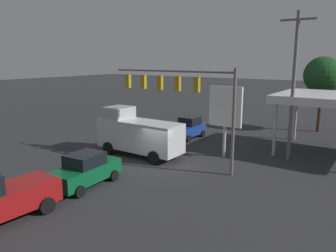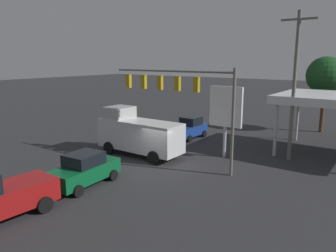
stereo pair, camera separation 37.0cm
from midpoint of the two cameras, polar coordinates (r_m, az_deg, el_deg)
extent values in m
plane|color=#2D2D30|center=(22.54, -2.52, -7.20)|extent=(200.00, 200.00, 0.00)
cylinder|color=slate|center=(20.55, 11.72, 0.46)|extent=(0.20, 0.20, 6.75)
cylinder|color=slate|center=(22.53, 0.82, 9.55)|extent=(9.50, 0.14, 0.14)
cube|color=#B79314|center=(21.44, 5.48, 7.19)|extent=(0.36, 0.28, 1.00)
sphere|color=#FF4141|center=(21.58, 5.74, 8.02)|extent=(0.22, 0.22, 0.22)
sphere|color=#392305|center=(21.60, 5.73, 7.22)|extent=(0.22, 0.22, 0.22)
sphere|color=black|center=(21.63, 5.71, 6.43)|extent=(0.22, 0.22, 0.22)
cube|color=#B79314|center=(22.22, 2.15, 7.39)|extent=(0.36, 0.28, 1.00)
sphere|color=#FF4141|center=(22.36, 2.42, 8.19)|extent=(0.22, 0.22, 0.22)
sphere|color=#392305|center=(22.38, 2.42, 7.42)|extent=(0.22, 0.22, 0.22)
sphere|color=black|center=(22.40, 2.41, 6.66)|extent=(0.22, 0.22, 0.22)
cube|color=#B79314|center=(23.07, -0.94, 7.56)|extent=(0.36, 0.28, 1.00)
sphere|color=#FF4141|center=(23.20, -0.67, 8.32)|extent=(0.22, 0.22, 0.22)
sphere|color=#392305|center=(23.22, -0.66, 7.59)|extent=(0.22, 0.22, 0.22)
sphere|color=black|center=(23.24, -0.66, 6.85)|extent=(0.22, 0.22, 0.22)
cube|color=#B79314|center=(23.99, -3.80, 7.69)|extent=(0.36, 0.28, 1.00)
sphere|color=#FF4141|center=(24.11, -3.53, 8.43)|extent=(0.22, 0.22, 0.22)
sphere|color=#392305|center=(24.13, -3.52, 7.72)|extent=(0.22, 0.22, 0.22)
sphere|color=black|center=(24.15, -3.51, 7.01)|extent=(0.22, 0.22, 0.22)
cube|color=#B79314|center=(24.95, -6.45, 7.80)|extent=(0.36, 0.28, 1.00)
sphere|color=#FF4141|center=(25.07, -6.19, 8.51)|extent=(0.22, 0.22, 0.22)
sphere|color=#392305|center=(25.09, -6.17, 7.82)|extent=(0.22, 0.22, 0.22)
sphere|color=black|center=(25.11, -6.16, 7.14)|extent=(0.22, 0.22, 0.22)
cylinder|color=slate|center=(24.79, 21.48, 6.14)|extent=(0.26, 0.26, 10.48)
cube|color=slate|center=(24.84, 22.31, 16.84)|extent=(2.40, 0.14, 0.14)
cylinder|color=#B7B7BC|center=(31.71, 21.91, 1.25)|extent=(0.24, 0.24, 4.03)
cylinder|color=#B7B7BC|center=(25.96, 18.63, -0.67)|extent=(0.24, 0.24, 4.03)
cylinder|color=#B7B7BC|center=(24.51, 10.37, 0.60)|extent=(0.24, 0.24, 5.32)
cube|color=white|center=(24.32, 10.47, 3.33)|extent=(2.54, 0.24, 2.96)
cube|color=black|center=(24.44, 10.60, 3.36)|extent=(1.78, 0.04, 1.04)
cube|color=#0C592D|center=(19.83, -13.80, -7.82)|extent=(2.14, 4.53, 0.90)
cube|color=black|center=(19.59, -13.91, -5.61)|extent=(1.81, 2.13, 0.70)
cylinder|color=black|center=(18.44, -14.84, -10.89)|extent=(0.27, 0.68, 0.66)
cylinder|color=black|center=(19.74, -18.62, -9.60)|extent=(0.27, 0.68, 0.66)
cylinder|color=black|center=(20.37, -9.02, -8.43)|extent=(0.27, 0.68, 0.66)
cylinder|color=black|center=(21.55, -12.80, -7.46)|extent=(0.27, 0.68, 0.66)
cube|color=silver|center=(24.94, -4.49, -1.59)|extent=(6.81, 2.33, 2.20)
cube|color=#BABABC|center=(26.02, -8.10, 2.36)|extent=(1.81, 2.12, 0.90)
cylinder|color=black|center=(25.84, -9.89, -3.78)|extent=(0.96, 0.22, 0.96)
cylinder|color=black|center=(27.47, -6.43, -2.75)|extent=(0.96, 0.22, 0.96)
cylinder|color=black|center=(23.01, -2.08, -5.54)|extent=(0.96, 0.22, 0.96)
cylinder|color=black|center=(24.83, 1.22, -4.24)|extent=(0.96, 0.22, 0.96)
cylinder|color=black|center=(17.13, -20.05, -12.77)|extent=(0.26, 0.81, 0.80)
cylinder|color=black|center=(18.79, -23.38, -10.83)|extent=(0.26, 0.81, 0.80)
cube|color=navy|center=(30.49, 4.05, -0.72)|extent=(1.83, 3.86, 0.90)
cube|color=black|center=(30.57, 4.38, 0.90)|extent=(1.62, 1.75, 0.76)
cylinder|color=black|center=(29.12, 4.11, -2.22)|extent=(0.24, 0.63, 0.62)
cylinder|color=black|center=(30.09, 1.35, -1.74)|extent=(0.24, 0.63, 0.62)
cylinder|color=black|center=(31.15, 6.63, -1.35)|extent=(0.24, 0.63, 0.62)
cylinder|color=black|center=(32.06, 3.97, -0.93)|extent=(0.24, 0.63, 0.62)
cylinder|color=#4C331E|center=(36.25, 25.55, 2.46)|extent=(0.36, 0.36, 4.40)
sphere|color=#19471E|center=(35.93, 26.03, 7.95)|extent=(3.67, 3.67, 3.67)
camera|label=1|loc=(0.18, -89.55, 0.09)|focal=35.00mm
camera|label=2|loc=(0.18, 90.45, -0.09)|focal=35.00mm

